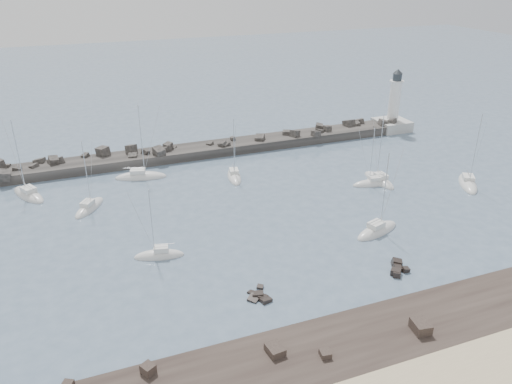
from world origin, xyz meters
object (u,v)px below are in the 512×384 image
(sailboat_4, at_px, (141,177))
(sailboat_9, at_px, (379,181))
(sailboat_3, at_px, (89,208))
(sailboat_5, at_px, (159,256))
(sailboat_7, at_px, (377,231))
(lighthouse, at_px, (393,117))
(sailboat_6, at_px, (234,177))
(sailboat_1, at_px, (29,195))
(sailboat_8, at_px, (372,184))
(sailboat_10, at_px, (468,184))

(sailboat_4, distance_m, sailboat_9, 42.65)
(sailboat_3, relative_size, sailboat_5, 1.12)
(sailboat_5, bearing_deg, sailboat_7, -8.71)
(lighthouse, height_order, sailboat_6, lighthouse)
(sailboat_4, height_order, sailboat_5, sailboat_4)
(lighthouse, relative_size, sailboat_6, 1.21)
(sailboat_9, bearing_deg, sailboat_3, 171.60)
(lighthouse, bearing_deg, sailboat_4, -172.61)
(lighthouse, height_order, sailboat_1, lighthouse)
(sailboat_4, distance_m, sailboat_8, 41.19)
(sailboat_9, bearing_deg, lighthouse, 51.37)
(sailboat_7, bearing_deg, sailboat_1, 146.73)
(sailboat_4, bearing_deg, sailboat_1, -176.83)
(sailboat_5, distance_m, sailboat_6, 27.90)
(lighthouse, relative_size, sailboat_4, 1.01)
(lighthouse, xyz_separation_m, sailboat_6, (-42.90, -13.50, -2.96))
(sailboat_3, distance_m, sailboat_8, 47.53)
(sailboat_1, xyz_separation_m, sailboat_8, (55.94, -16.51, -0.01))
(sailboat_1, height_order, sailboat_3, sailboat_1)
(sailboat_7, bearing_deg, sailboat_4, 131.76)
(sailboat_3, distance_m, sailboat_6, 25.60)
(sailboat_1, height_order, sailboat_4, sailboat_4)
(lighthouse, relative_size, sailboat_9, 1.11)
(sailboat_10, bearing_deg, sailboat_5, -175.90)
(sailboat_3, xyz_separation_m, sailboat_6, (25.35, 3.60, -0.00))
(sailboat_3, distance_m, sailboat_5, 19.46)
(sailboat_3, distance_m, sailboat_10, 64.05)
(sailboat_4, height_order, sailboat_10, sailboat_4)
(sailboat_1, xyz_separation_m, sailboat_10, (71.61, -22.44, -0.02))
(sailboat_9, bearing_deg, sailboat_4, 156.95)
(sailboat_7, xyz_separation_m, sailboat_9, (10.58, 15.41, -0.01))
(sailboat_3, bearing_deg, sailboat_6, 8.07)
(sailboat_8, relative_size, sailboat_10, 0.81)
(lighthouse, relative_size, sailboat_10, 1.05)
(sailboat_9, distance_m, sailboat_10, 15.27)
(sailboat_1, height_order, sailboat_7, sailboat_1)
(sailboat_4, height_order, sailboat_6, sailboat_4)
(sailboat_7, distance_m, sailboat_9, 18.69)
(lighthouse, bearing_deg, sailboat_1, -173.63)
(sailboat_6, relative_size, sailboat_9, 0.92)
(sailboat_9, height_order, sailboat_10, sailboat_10)
(sailboat_1, height_order, sailboat_10, sailboat_1)
(sailboat_3, bearing_deg, sailboat_1, 137.10)
(lighthouse, bearing_deg, sailboat_3, -165.93)
(sailboat_7, bearing_deg, lighthouse, 52.93)
(lighthouse, xyz_separation_m, sailboat_3, (-68.25, -17.10, -2.96))
(sailboat_4, bearing_deg, lighthouse, 7.39)
(sailboat_5, bearing_deg, sailboat_6, 50.46)
(sailboat_3, bearing_deg, sailboat_4, 44.75)
(sailboat_6, xyz_separation_m, sailboat_8, (21.49, -11.64, 0.01))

